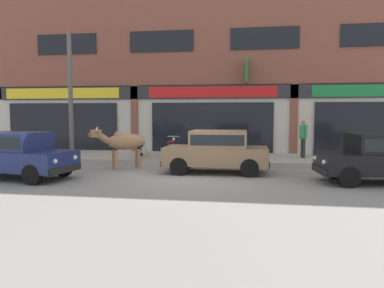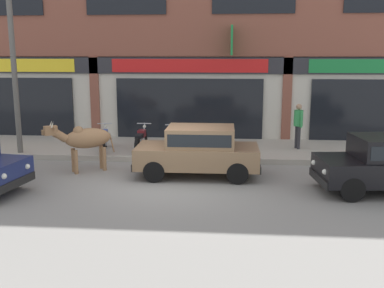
{
  "view_description": "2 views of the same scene",
  "coord_description": "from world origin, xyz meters",
  "px_view_note": "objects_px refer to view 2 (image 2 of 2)",
  "views": [
    {
      "loc": [
        1.94,
        -12.09,
        2.07
      ],
      "look_at": [
        -0.17,
        1.0,
        0.96
      ],
      "focal_mm": 35.0,
      "sensor_mm": 36.0,
      "label": 1
    },
    {
      "loc": [
        1.66,
        -11.97,
        3.49
      ],
      "look_at": [
        0.53,
        1.0,
        0.88
      ],
      "focal_mm": 42.0,
      "sensor_mm": 36.0,
      "label": 2
    }
  ],
  "objects_px": {
    "motorcycle_0": "(104,139)",
    "pedestrian": "(298,121)",
    "car_0": "(199,149)",
    "cow": "(85,139)",
    "utility_pole": "(15,77)",
    "motorcycle_1": "(141,139)",
    "motorcycle_2": "(172,141)"
  },
  "relations": [
    {
      "from": "motorcycle_0",
      "to": "pedestrian",
      "type": "height_order",
      "value": "pedestrian"
    },
    {
      "from": "car_0",
      "to": "pedestrian",
      "type": "xyz_separation_m",
      "value": [
        3.29,
        3.35,
        0.35
      ]
    },
    {
      "from": "pedestrian",
      "to": "car_0",
      "type": "bearing_deg",
      "value": -134.49
    },
    {
      "from": "cow",
      "to": "car_0",
      "type": "height_order",
      "value": "cow"
    },
    {
      "from": "motorcycle_0",
      "to": "utility_pole",
      "type": "bearing_deg",
      "value": -167.71
    },
    {
      "from": "cow",
      "to": "motorcycle_0",
      "type": "xyz_separation_m",
      "value": [
        -0.06,
        2.22,
        -0.44
      ]
    },
    {
      "from": "motorcycle_1",
      "to": "utility_pole",
      "type": "distance_m",
      "value": 4.67
    },
    {
      "from": "car_0",
      "to": "motorcycle_0",
      "type": "relative_size",
      "value": 2.03
    },
    {
      "from": "cow",
      "to": "car_0",
      "type": "bearing_deg",
      "value": -3.97
    },
    {
      "from": "cow",
      "to": "motorcycle_0",
      "type": "height_order",
      "value": "cow"
    },
    {
      "from": "pedestrian",
      "to": "utility_pole",
      "type": "height_order",
      "value": "utility_pole"
    },
    {
      "from": "motorcycle_2",
      "to": "utility_pole",
      "type": "bearing_deg",
      "value": -174.26
    },
    {
      "from": "motorcycle_0",
      "to": "pedestrian",
      "type": "bearing_deg",
      "value": 7.48
    },
    {
      "from": "car_0",
      "to": "motorcycle_2",
      "type": "xyz_separation_m",
      "value": [
        -1.08,
        2.38,
        -0.25
      ]
    },
    {
      "from": "motorcycle_2",
      "to": "motorcycle_1",
      "type": "bearing_deg",
      "value": 170.12
    },
    {
      "from": "car_0",
      "to": "motorcycle_1",
      "type": "distance_m",
      "value": 3.4
    },
    {
      "from": "motorcycle_1",
      "to": "motorcycle_2",
      "type": "relative_size",
      "value": 1.0
    },
    {
      "from": "utility_pole",
      "to": "motorcycle_2",
      "type": "bearing_deg",
      "value": 5.74
    },
    {
      "from": "car_0",
      "to": "cow",
      "type": "bearing_deg",
      "value": 176.03
    },
    {
      "from": "car_0",
      "to": "motorcycle_1",
      "type": "height_order",
      "value": "car_0"
    },
    {
      "from": "car_0",
      "to": "pedestrian",
      "type": "relative_size",
      "value": 2.27
    },
    {
      "from": "cow",
      "to": "motorcycle_2",
      "type": "xyz_separation_m",
      "value": [
        2.35,
        2.14,
        -0.44
      ]
    },
    {
      "from": "motorcycle_0",
      "to": "utility_pole",
      "type": "height_order",
      "value": "utility_pole"
    },
    {
      "from": "car_0",
      "to": "motorcycle_2",
      "type": "distance_m",
      "value": 2.62
    },
    {
      "from": "pedestrian",
      "to": "motorcycle_1",
      "type": "bearing_deg",
      "value": -171.95
    },
    {
      "from": "motorcycle_0",
      "to": "motorcycle_2",
      "type": "bearing_deg",
      "value": -1.99
    },
    {
      "from": "motorcycle_1",
      "to": "motorcycle_2",
      "type": "bearing_deg",
      "value": -9.88
    },
    {
      "from": "motorcycle_1",
      "to": "pedestrian",
      "type": "height_order",
      "value": "pedestrian"
    },
    {
      "from": "motorcycle_2",
      "to": "utility_pole",
      "type": "xyz_separation_m",
      "value": [
        -5.19,
        -0.52,
        2.2
      ]
    },
    {
      "from": "car_0",
      "to": "utility_pole",
      "type": "height_order",
      "value": "utility_pole"
    },
    {
      "from": "motorcycle_2",
      "to": "utility_pole",
      "type": "height_order",
      "value": "utility_pole"
    },
    {
      "from": "car_0",
      "to": "motorcycle_1",
      "type": "relative_size",
      "value": 2.01
    }
  ]
}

